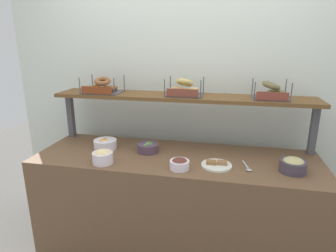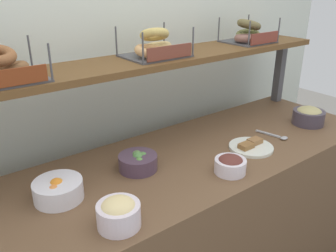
% 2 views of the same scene
% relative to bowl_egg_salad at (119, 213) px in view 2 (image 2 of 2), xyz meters
% --- Properties ---
extents(back_wall, '(3.38, 0.06, 2.40)m').
position_rel_bowl_egg_salad_xyz_m(back_wall, '(0.50, 0.79, 0.30)').
color(back_wall, silver).
rests_on(back_wall, ground_plane).
extents(deli_counter, '(2.18, 0.70, 0.85)m').
position_rel_bowl_egg_salad_xyz_m(deli_counter, '(0.50, 0.24, -0.48)').
color(deli_counter, brown).
rests_on(deli_counter, ground_plane).
extents(shelf_riser_right, '(0.05, 0.05, 0.40)m').
position_rel_bowl_egg_salad_xyz_m(shelf_riser_right, '(1.53, 0.51, 0.15)').
color(shelf_riser_right, '#4C4C51').
rests_on(shelf_riser_right, deli_counter).
extents(upper_shelf, '(2.14, 0.32, 0.03)m').
position_rel_bowl_egg_salad_xyz_m(upper_shelf, '(0.50, 0.51, 0.36)').
color(upper_shelf, brown).
rests_on(upper_shelf, shelf_riser_left).
extents(bowl_egg_salad, '(0.15, 0.15, 0.11)m').
position_rel_bowl_egg_salad_xyz_m(bowl_egg_salad, '(0.00, 0.00, 0.00)').
color(bowl_egg_salad, white).
rests_on(bowl_egg_salad, deli_counter).
extents(bowl_hummus, '(0.18, 0.18, 0.10)m').
position_rel_bowl_egg_salad_xyz_m(bowl_hummus, '(1.32, 0.13, -0.00)').
color(bowl_hummus, '#443B48').
rests_on(bowl_hummus, deli_counter).
extents(bowl_chocolate_spread, '(0.14, 0.14, 0.08)m').
position_rel_bowl_egg_salad_xyz_m(bowl_chocolate_spread, '(0.56, 0.02, -0.01)').
color(bowl_chocolate_spread, white).
rests_on(bowl_chocolate_spread, deli_counter).
extents(bowl_fruit_salad, '(0.19, 0.19, 0.09)m').
position_rel_bowl_egg_salad_xyz_m(bowl_fruit_salad, '(-0.10, 0.28, -0.01)').
color(bowl_fruit_salad, white).
rests_on(bowl_fruit_salad, deli_counter).
extents(bowl_veggie_mix, '(0.17, 0.17, 0.08)m').
position_rel_bowl_egg_salad_xyz_m(bowl_veggie_mix, '(0.26, 0.29, -0.01)').
color(bowl_veggie_mix, '#513B4F').
rests_on(bowl_veggie_mix, deli_counter).
extents(serving_plate_white, '(0.22, 0.22, 0.04)m').
position_rel_bowl_egg_salad_xyz_m(serving_plate_white, '(0.81, 0.12, -0.04)').
color(serving_plate_white, white).
rests_on(serving_plate_white, deli_counter).
extents(serving_spoon_near_plate, '(0.06, 0.17, 0.01)m').
position_rel_bowl_egg_salad_xyz_m(serving_spoon_near_plate, '(1.03, 0.12, -0.05)').
color(serving_spoon_near_plate, '#B7B7BC').
rests_on(serving_spoon_near_plate, deli_counter).
extents(bagel_basket_plain, '(0.29, 0.26, 0.15)m').
position_rel_bowl_egg_salad_xyz_m(bagel_basket_plain, '(0.51, 0.51, 0.43)').
color(bagel_basket_plain, '#4C4C51').
rests_on(bagel_basket_plain, upper_shelf).
extents(bagel_basket_poppy, '(0.27, 0.26, 0.14)m').
position_rel_bowl_egg_salad_xyz_m(bagel_basket_poppy, '(1.18, 0.51, 0.42)').
color(bagel_basket_poppy, '#4C4C51').
rests_on(bagel_basket_poppy, upper_shelf).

